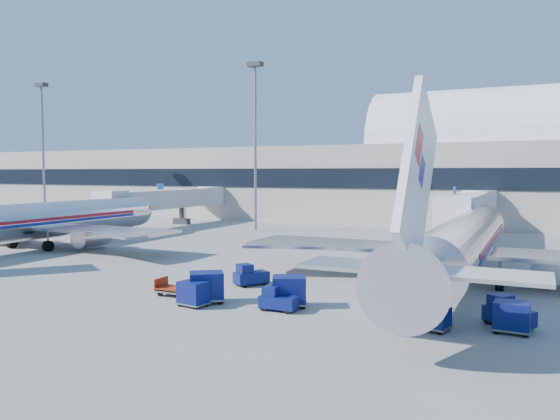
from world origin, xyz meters
The scene contains 17 objects.
ground centered at (0.00, 0.00, 0.00)m, with size 260.00×260.00×0.00m, color gray.
terminal centered at (-13.60, 55.96, 7.52)m, with size 170.00×28.15×21.00m.
airliner_main centered at (10.00, 4.51, 2.93)m, with size 32.00×37.26×12.07m.
airliner_mid centered at (-32.00, 4.51, 2.93)m, with size 32.00×37.26×12.07m.
jetbridge_near centered at (7.60, 30.81, 3.93)m, with size 4.40×27.50×6.25m.
jetbridge_mid centered at (-34.40, 30.81, 3.93)m, with size 4.40×27.50×6.25m.
mast_far_west centered at (-60.00, 30.00, 14.79)m, with size 2.00×1.20×22.60m.
mast_west centered at (-20.00, 30.00, 14.79)m, with size 2.00×1.20×22.60m.
tug_lead centered at (1.41, -7.58, 0.64)m, with size 2.14×1.08×1.40m.
tug_right centered at (13.51, -5.39, 0.72)m, with size 2.70×2.37×1.59m.
tug_left centered at (-3.36, -2.12, 0.70)m, with size 2.28×2.62×1.54m.
cart_train_a centered at (1.65, -6.46, 0.97)m, with size 2.51×2.27×1.81m.
cart_train_b centered at (-3.33, -7.69, 1.00)m, with size 2.66×2.55×1.87m.
cart_train_c centered at (-3.52, -8.83, 0.79)m, with size 1.86×1.52×1.49m.
cart_solo_near centered at (10.09, -7.71, 0.83)m, with size 2.01×1.70×1.55m.
cart_solo_far centered at (13.76, -6.52, 0.83)m, with size 1.80×1.39×1.55m.
cart_open_red centered at (-6.27, -7.06, 0.39)m, with size 2.03×1.46×0.54m.
Camera 1 is at (14.80, -35.37, 7.95)m, focal length 35.00 mm.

